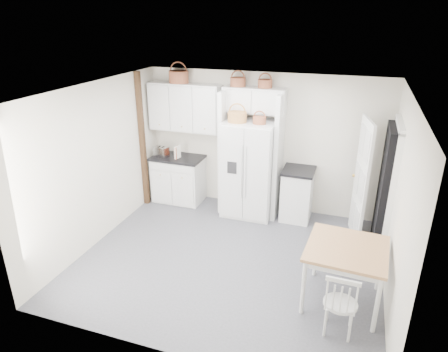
% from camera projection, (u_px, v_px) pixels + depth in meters
% --- Properties ---
extents(floor, '(4.50, 4.50, 0.00)m').
position_uv_depth(floor, '(230.00, 259.00, 6.23)').
color(floor, '#404143').
rests_on(floor, ground).
extents(ceiling, '(4.50, 4.50, 0.00)m').
position_uv_depth(ceiling, '(231.00, 91.00, 5.25)').
color(ceiling, white).
rests_on(ceiling, wall_back).
extents(wall_back, '(4.50, 0.00, 4.50)m').
position_uv_depth(wall_back, '(263.00, 143.00, 7.49)').
color(wall_back, beige).
rests_on(wall_back, floor).
extents(wall_left, '(0.00, 4.00, 4.00)m').
position_uv_depth(wall_left, '(97.00, 164.00, 6.41)').
color(wall_left, beige).
rests_on(wall_left, floor).
extents(wall_right, '(0.00, 4.00, 4.00)m').
position_uv_depth(wall_right, '(399.00, 204.00, 5.07)').
color(wall_right, beige).
rests_on(wall_right, floor).
extents(refrigerator, '(0.92, 0.74, 1.79)m').
position_uv_depth(refrigerator, '(249.00, 169.00, 7.35)').
color(refrigerator, silver).
rests_on(refrigerator, floor).
extents(base_cab_left, '(0.96, 0.61, 0.89)m').
position_uv_depth(base_cab_left, '(179.00, 179.00, 8.04)').
color(base_cab_left, silver).
rests_on(base_cab_left, floor).
extents(base_cab_right, '(0.52, 0.63, 0.92)m').
position_uv_depth(base_cab_right, '(297.00, 195.00, 7.32)').
color(base_cab_right, silver).
rests_on(base_cab_right, floor).
extents(dining_table, '(1.05, 1.05, 0.82)m').
position_uv_depth(dining_table, '(344.00, 274.00, 5.17)').
color(dining_table, '#AB643B').
rests_on(dining_table, floor).
extents(windsor_chair, '(0.40, 0.37, 0.81)m').
position_uv_depth(windsor_chair, '(340.00, 304.00, 4.66)').
color(windsor_chair, silver).
rests_on(windsor_chair, floor).
extents(counter_left, '(1.00, 0.65, 0.04)m').
position_uv_depth(counter_left, '(178.00, 158.00, 7.87)').
color(counter_left, black).
rests_on(counter_left, base_cab_left).
extents(counter_right, '(0.57, 0.67, 0.04)m').
position_uv_depth(counter_right, '(299.00, 170.00, 7.14)').
color(counter_right, black).
rests_on(counter_right, base_cab_right).
extents(toaster, '(0.33, 0.25, 0.20)m').
position_uv_depth(toaster, '(161.00, 152.00, 7.83)').
color(toaster, silver).
rests_on(toaster, counter_left).
extents(cookbook_red, '(0.05, 0.16, 0.24)m').
position_uv_depth(cookbook_red, '(177.00, 152.00, 7.74)').
color(cookbook_red, maroon).
rests_on(cookbook_red, counter_left).
extents(cookbook_cream, '(0.07, 0.17, 0.25)m').
position_uv_depth(cookbook_cream, '(177.00, 152.00, 7.73)').
color(cookbook_cream, white).
rests_on(cookbook_cream, counter_left).
extents(basket_upper_b, '(0.37, 0.37, 0.22)m').
position_uv_depth(basket_upper_b, '(179.00, 77.00, 7.39)').
color(basket_upper_b, brown).
rests_on(basket_upper_b, upper_cabinet).
extents(basket_bridge_a, '(0.28, 0.28, 0.16)m').
position_uv_depth(basket_bridge_a, '(238.00, 82.00, 7.06)').
color(basket_bridge_a, brown).
rests_on(basket_bridge_a, bridge_cabinet).
extents(basket_bridge_b, '(0.25, 0.25, 0.14)m').
position_uv_depth(basket_bridge_b, '(265.00, 84.00, 6.91)').
color(basket_bridge_b, brown).
rests_on(basket_bridge_b, bridge_cabinet).
extents(basket_fridge_a, '(0.34, 0.34, 0.18)m').
position_uv_depth(basket_fridge_a, '(237.00, 117.00, 6.95)').
color(basket_fridge_a, olive).
rests_on(basket_fridge_a, refrigerator).
extents(basket_fridge_b, '(0.23, 0.23, 0.12)m').
position_uv_depth(basket_fridge_b, '(259.00, 120.00, 6.85)').
color(basket_fridge_b, brown).
rests_on(basket_fridge_b, refrigerator).
extents(upper_cabinet, '(1.40, 0.34, 0.90)m').
position_uv_depth(upper_cabinet, '(185.00, 107.00, 7.57)').
color(upper_cabinet, silver).
rests_on(upper_cabinet, wall_back).
extents(bridge_cabinet, '(1.12, 0.34, 0.45)m').
position_uv_depth(bridge_cabinet, '(254.00, 100.00, 7.08)').
color(bridge_cabinet, silver).
rests_on(bridge_cabinet, wall_back).
extents(fridge_panel_left, '(0.08, 0.60, 2.30)m').
position_uv_depth(fridge_panel_left, '(225.00, 151.00, 7.48)').
color(fridge_panel_left, silver).
rests_on(fridge_panel_left, floor).
extents(fridge_panel_right, '(0.08, 0.60, 2.30)m').
position_uv_depth(fridge_panel_right, '(278.00, 157.00, 7.18)').
color(fridge_panel_right, silver).
rests_on(fridge_panel_right, floor).
extents(trim_post, '(0.09, 0.09, 2.60)m').
position_uv_depth(trim_post, '(142.00, 141.00, 7.58)').
color(trim_post, black).
rests_on(trim_post, floor).
extents(doorway_void, '(0.18, 0.85, 2.05)m').
position_uv_depth(doorway_void, '(385.00, 192.00, 6.07)').
color(doorway_void, black).
rests_on(doorway_void, floor).
extents(door_slab, '(0.21, 0.79, 2.05)m').
position_uv_depth(door_slab, '(361.00, 181.00, 6.48)').
color(door_slab, white).
rests_on(door_slab, floor).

